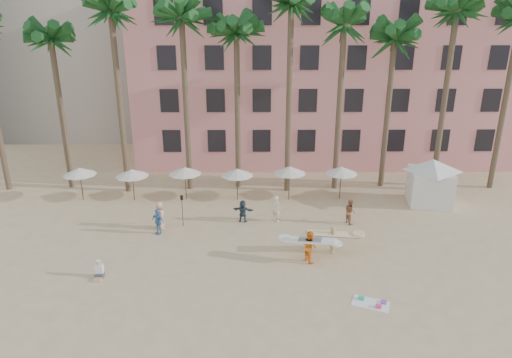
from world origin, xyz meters
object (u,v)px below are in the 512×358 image
at_px(cabana, 431,178).
at_px(carrier_yellow, 333,238).
at_px(pink_hotel, 320,74).
at_px(carrier_white, 310,245).

relative_size(cabana, carrier_yellow, 1.66).
xyz_separation_m(cabana, carrier_yellow, (-8.60, -7.67, -1.09)).
height_order(pink_hotel, carrier_white, pink_hotel).
bearing_deg(pink_hotel, carrier_yellow, -95.23).
bearing_deg(cabana, pink_hotel, 114.66).
bearing_deg(pink_hotel, carrier_white, -98.71).
distance_m(pink_hotel, carrier_yellow, 23.20).
relative_size(cabana, carrier_white, 1.70).
relative_size(pink_hotel, carrier_white, 11.52).
distance_m(pink_hotel, carrier_white, 24.34).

